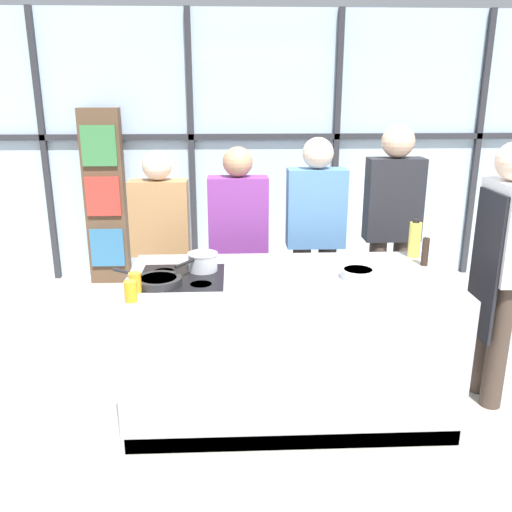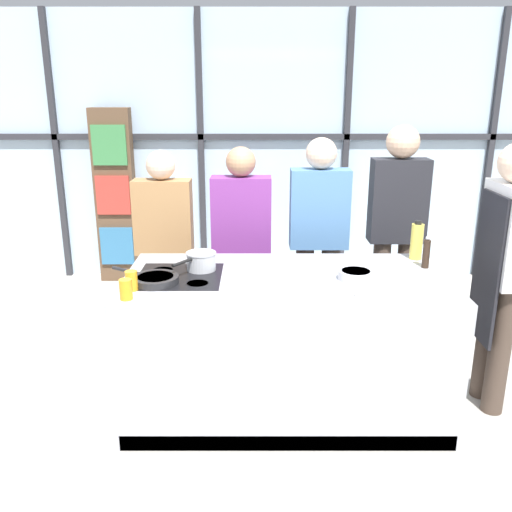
{
  "view_description": "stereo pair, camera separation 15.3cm",
  "coord_description": "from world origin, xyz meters",
  "px_view_note": "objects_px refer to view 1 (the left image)",
  "views": [
    {
      "loc": [
        -0.34,
        -3.16,
        2.02
      ],
      "look_at": [
        -0.2,
        0.1,
        1.01
      ],
      "focal_mm": 38.0,
      "sensor_mm": 36.0,
      "label": 1
    },
    {
      "loc": [
        -0.19,
        -3.16,
        2.02
      ],
      "look_at": [
        -0.2,
        0.1,
        1.01
      ],
      "focal_mm": 38.0,
      "sensor_mm": 36.0,
      "label": 2
    }
  ],
  "objects_px": {
    "spectator_far_right": "(392,223)",
    "pepper_grinder": "(425,251)",
    "frying_pan": "(158,281)",
    "white_plate": "(378,292)",
    "mixing_bowl": "(358,273)",
    "saucepan": "(203,261)",
    "juice_glass_near": "(131,291)",
    "spectator_center_left": "(238,239)",
    "spectator_far_left": "(161,241)",
    "juice_glass_far": "(135,283)",
    "spectator_center_right": "(315,232)",
    "oil_bottle": "(415,239)",
    "chef": "(501,259)"
  },
  "relations": [
    {
      "from": "spectator_far_left",
      "to": "mixing_bowl",
      "type": "distance_m",
      "value": 1.64
    },
    {
      "from": "spectator_far_left",
      "to": "frying_pan",
      "type": "distance_m",
      "value": 1.03
    },
    {
      "from": "chef",
      "to": "spectator_center_left",
      "type": "height_order",
      "value": "chef"
    },
    {
      "from": "mixing_bowl",
      "to": "juice_glass_far",
      "type": "relative_size",
      "value": 1.84
    },
    {
      "from": "spectator_far_right",
      "to": "white_plate",
      "type": "bearing_deg",
      "value": 70.9
    },
    {
      "from": "juice_glass_near",
      "to": "juice_glass_far",
      "type": "distance_m",
      "value": 0.14
    },
    {
      "from": "pepper_grinder",
      "to": "mixing_bowl",
      "type": "bearing_deg",
      "value": -154.69
    },
    {
      "from": "chef",
      "to": "saucepan",
      "type": "bearing_deg",
      "value": 87.25
    },
    {
      "from": "spectator_far_left",
      "to": "spectator_center_left",
      "type": "distance_m",
      "value": 0.6
    },
    {
      "from": "frying_pan",
      "to": "mixing_bowl",
      "type": "distance_m",
      "value": 1.21
    },
    {
      "from": "spectator_far_right",
      "to": "pepper_grinder",
      "type": "distance_m",
      "value": 0.74
    },
    {
      "from": "spectator_center_left",
      "to": "juice_glass_near",
      "type": "xyz_separation_m",
      "value": [
        -0.6,
        -1.29,
        0.06
      ]
    },
    {
      "from": "spectator_center_right",
      "to": "juice_glass_near",
      "type": "height_order",
      "value": "spectator_center_right"
    },
    {
      "from": "saucepan",
      "to": "white_plate",
      "type": "relative_size",
      "value": 1.34
    },
    {
      "from": "juice_glass_far",
      "to": "spectator_center_left",
      "type": "bearing_deg",
      "value": 62.39
    },
    {
      "from": "oil_bottle",
      "to": "juice_glass_near",
      "type": "distance_m",
      "value": 1.95
    },
    {
      "from": "oil_bottle",
      "to": "juice_glass_far",
      "type": "bearing_deg",
      "value": -161.49
    },
    {
      "from": "spectator_far_right",
      "to": "juice_glass_near",
      "type": "distance_m",
      "value": 2.22
    },
    {
      "from": "pepper_grinder",
      "to": "juice_glass_near",
      "type": "height_order",
      "value": "pepper_grinder"
    },
    {
      "from": "spectator_center_right",
      "to": "pepper_grinder",
      "type": "relative_size",
      "value": 7.93
    },
    {
      "from": "spectator_far_left",
      "to": "juice_glass_near",
      "type": "distance_m",
      "value": 1.29
    },
    {
      "from": "spectator_far_left",
      "to": "saucepan",
      "type": "distance_m",
      "value": 0.87
    },
    {
      "from": "juice_glass_near",
      "to": "frying_pan",
      "type": "bearing_deg",
      "value": 67.37
    },
    {
      "from": "mixing_bowl",
      "to": "juice_glass_far",
      "type": "xyz_separation_m",
      "value": [
        -1.32,
        -0.18,
        0.03
      ]
    },
    {
      "from": "juice_glass_near",
      "to": "saucepan",
      "type": "bearing_deg",
      "value": 54.32
    },
    {
      "from": "spectator_far_right",
      "to": "spectator_far_left",
      "type": "bearing_deg",
      "value": 0.0
    },
    {
      "from": "juice_glass_far",
      "to": "mixing_bowl",
      "type": "bearing_deg",
      "value": 7.76
    },
    {
      "from": "spectator_center_right",
      "to": "saucepan",
      "type": "xyz_separation_m",
      "value": [
        -0.84,
        -0.78,
        0.02
      ]
    },
    {
      "from": "saucepan",
      "to": "white_plate",
      "type": "xyz_separation_m",
      "value": [
        1.02,
        -0.44,
        -0.06
      ]
    },
    {
      "from": "white_plate",
      "to": "oil_bottle",
      "type": "relative_size",
      "value": 0.87
    },
    {
      "from": "spectator_center_right",
      "to": "spectator_center_left",
      "type": "bearing_deg",
      "value": -0.0
    },
    {
      "from": "frying_pan",
      "to": "white_plate",
      "type": "bearing_deg",
      "value": -8.8
    },
    {
      "from": "spectator_far_right",
      "to": "mixing_bowl",
      "type": "relative_size",
      "value": 8.37
    },
    {
      "from": "saucepan",
      "to": "white_plate",
      "type": "distance_m",
      "value": 1.11
    },
    {
      "from": "frying_pan",
      "to": "spectator_far_left",
      "type": "bearing_deg",
      "value": 96.08
    },
    {
      "from": "spectator_center_right",
      "to": "juice_glass_far",
      "type": "bearing_deg",
      "value": 43.71
    },
    {
      "from": "spectator_far_left",
      "to": "white_plate",
      "type": "relative_size",
      "value": 6.81
    },
    {
      "from": "frying_pan",
      "to": "white_plate",
      "type": "xyz_separation_m",
      "value": [
        1.27,
        -0.2,
        -0.02
      ]
    },
    {
      "from": "spectator_center_left",
      "to": "frying_pan",
      "type": "height_order",
      "value": "spectator_center_left"
    },
    {
      "from": "spectator_center_left",
      "to": "white_plate",
      "type": "bearing_deg",
      "value": 122.47
    },
    {
      "from": "spectator_center_left",
      "to": "white_plate",
      "type": "relative_size",
      "value": 6.92
    },
    {
      "from": "white_plate",
      "to": "frying_pan",
      "type": "bearing_deg",
      "value": 171.2
    },
    {
      "from": "frying_pan",
      "to": "saucepan",
      "type": "bearing_deg",
      "value": 43.81
    },
    {
      "from": "spectator_center_left",
      "to": "oil_bottle",
      "type": "xyz_separation_m",
      "value": [
        1.2,
        -0.54,
        0.13
      ]
    },
    {
      "from": "spectator_center_right",
      "to": "mixing_bowl",
      "type": "xyz_separation_m",
      "value": [
        0.12,
        -0.97,
        -0.01
      ]
    },
    {
      "from": "chef",
      "to": "white_plate",
      "type": "height_order",
      "value": "chef"
    },
    {
      "from": "spectator_center_left",
      "to": "frying_pan",
      "type": "xyz_separation_m",
      "value": [
        -0.49,
        -1.03,
        0.03
      ]
    },
    {
      "from": "chef",
      "to": "saucepan",
      "type": "xyz_separation_m",
      "value": [
        -1.89,
        0.09,
        -0.02
      ]
    },
    {
      "from": "spectator_center_right",
      "to": "spectator_far_right",
      "type": "distance_m",
      "value": 0.6
    },
    {
      "from": "spectator_far_left",
      "to": "frying_pan",
      "type": "relative_size",
      "value": 3.56
    }
  ]
}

